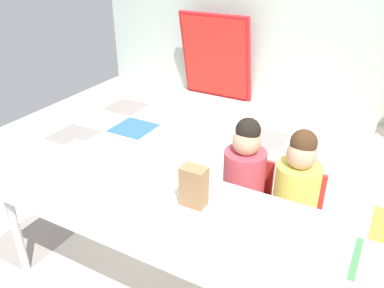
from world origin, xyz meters
TOP-DOWN VIEW (x-y plane):
  - ground_plane at (-0.01, 0.00)m, footprint 5.30×4.68m
  - craft_table at (0.14, -0.80)m, footprint 1.85×0.70m
  - seated_child_near_camera at (0.37, -0.22)m, footprint 0.32×0.31m
  - seated_child_middle_seat at (0.70, -0.22)m, footprint 0.34×0.34m
  - folded_activity_table at (-0.97, 2.14)m, footprint 0.90×0.29m
  - paper_bag_brown at (0.28, -0.72)m, footprint 0.13×0.09m
  - paper_plate_near_edge at (-0.48, -0.74)m, footprint 0.18×0.18m
  - donut_powdered_on_plate at (-0.48, -0.74)m, footprint 0.10×0.10m

SIDE VIEW (x-z plane):
  - ground_plane at x=-0.01m, z-range -0.02..0.00m
  - folded_activity_table at x=-0.97m, z-range -0.01..1.08m
  - seated_child_near_camera at x=0.37m, z-range 0.10..1.01m
  - seated_child_middle_seat at x=0.70m, z-range 0.10..1.01m
  - craft_table at x=0.14m, z-range 0.26..0.87m
  - paper_plate_near_edge at x=-0.48m, z-range 0.61..0.62m
  - donut_powdered_on_plate at x=-0.48m, z-range 0.62..0.65m
  - paper_bag_brown at x=0.28m, z-range 0.61..0.83m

